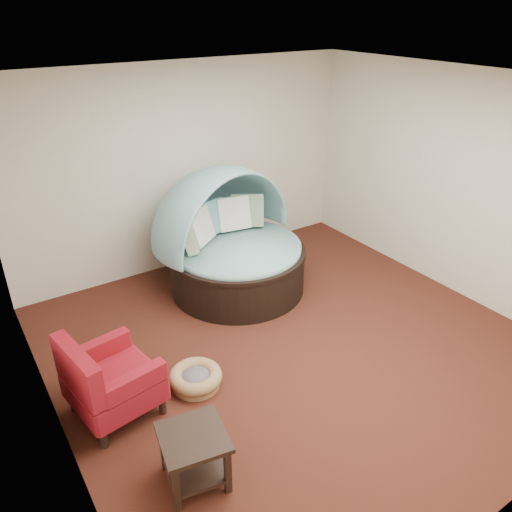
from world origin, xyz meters
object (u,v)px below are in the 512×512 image
canopy_daybed (231,235)px  side_table (194,451)px  pet_basket (196,378)px  red_armchair (108,381)px

canopy_daybed → side_table: bearing=-139.4°
pet_basket → side_table: bearing=-117.3°
canopy_daybed → pet_basket: 2.11m
pet_basket → red_armchair: (-0.83, 0.08, 0.31)m
pet_basket → side_table: 1.13m
side_table → canopy_daybed: bearing=53.6°
canopy_daybed → pet_basket: size_ratio=3.11×
canopy_daybed → red_armchair: bearing=-159.5°
pet_basket → red_armchair: size_ratio=0.80×
red_armchair → side_table: red_armchair is taller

